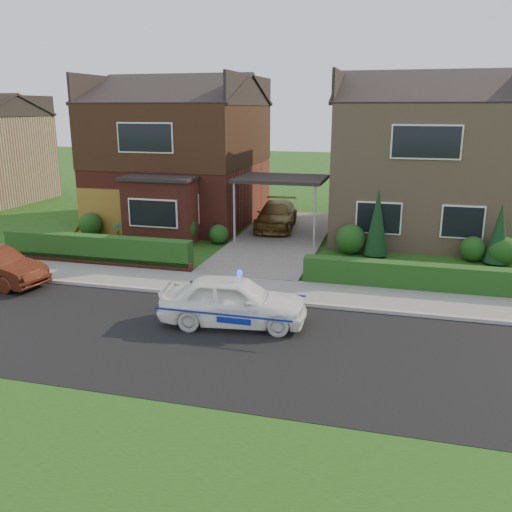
% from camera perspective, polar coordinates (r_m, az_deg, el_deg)
% --- Properties ---
extents(ground, '(120.00, 120.00, 0.00)m').
position_cam_1_polar(ground, '(14.00, -7.19, -8.63)').
color(ground, '#1B4412').
rests_on(ground, ground).
extents(road, '(60.00, 6.00, 0.02)m').
position_cam_1_polar(road, '(14.00, -7.19, -8.63)').
color(road, black).
rests_on(road, ground).
extents(kerb, '(60.00, 0.16, 0.12)m').
position_cam_1_polar(kerb, '(16.64, -3.28, -4.34)').
color(kerb, '#9E9993').
rests_on(kerb, ground).
extents(sidewalk, '(60.00, 2.00, 0.10)m').
position_cam_1_polar(sidewalk, '(17.58, -2.22, -3.26)').
color(sidewalk, slate).
rests_on(sidewalk, ground).
extents(grass_verge, '(60.00, 4.00, 0.01)m').
position_cam_1_polar(grass_verge, '(10.14, -18.37, -19.49)').
color(grass_verge, '#1B4412').
rests_on(grass_verge, ground).
extents(driveway, '(3.80, 12.00, 0.12)m').
position_cam_1_polar(driveway, '(24.01, 2.60, 1.87)').
color(driveway, '#666059').
rests_on(driveway, ground).
extents(house_left, '(7.50, 9.53, 7.25)m').
position_cam_1_polar(house_left, '(27.92, -7.89, 11.44)').
color(house_left, maroon).
rests_on(house_left, ground).
extents(house_right, '(7.50, 8.06, 7.25)m').
position_cam_1_polar(house_right, '(25.90, 17.02, 10.29)').
color(house_right, '#9C7C60').
rests_on(house_right, ground).
extents(carport_link, '(3.80, 3.00, 2.77)m').
position_cam_1_polar(carport_link, '(23.49, 2.65, 8.01)').
color(carport_link, black).
rests_on(carport_link, ground).
extents(garage_door, '(2.20, 0.10, 2.10)m').
position_cam_1_polar(garage_door, '(25.87, -16.10, 4.50)').
color(garage_door, brown).
rests_on(garage_door, ground).
extents(dwarf_wall, '(7.70, 0.25, 0.36)m').
position_cam_1_polar(dwarf_wall, '(20.93, -16.60, -0.47)').
color(dwarf_wall, maroon).
rests_on(dwarf_wall, ground).
extents(hedge_left, '(7.50, 0.55, 0.90)m').
position_cam_1_polar(hedge_left, '(21.10, -16.35, -0.83)').
color(hedge_left, '#123B14').
rests_on(hedge_left, ground).
extents(hedge_right, '(7.50, 0.55, 0.80)m').
position_cam_1_polar(hedge_right, '(18.10, 16.88, -3.55)').
color(hedge_right, '#123B14').
rests_on(hedge_right, ground).
extents(shrub_left_far, '(1.08, 1.08, 1.08)m').
position_cam_1_polar(shrub_left_far, '(25.71, -17.02, 3.21)').
color(shrub_left_far, '#123B14').
rests_on(shrub_left_far, ground).
extents(shrub_left_mid, '(1.32, 1.32, 1.32)m').
position_cam_1_polar(shrub_left_mid, '(23.47, -7.88, 2.92)').
color(shrub_left_mid, '#123B14').
rests_on(shrub_left_mid, ground).
extents(shrub_left_near, '(0.84, 0.84, 0.84)m').
position_cam_1_polar(shrub_left_near, '(23.23, -3.93, 2.30)').
color(shrub_left_near, '#123B14').
rests_on(shrub_left_near, ground).
extents(shrub_right_near, '(1.20, 1.20, 1.20)m').
position_cam_1_polar(shrub_right_near, '(21.88, 9.93, 1.76)').
color(shrub_right_near, '#123B14').
rests_on(shrub_right_near, ground).
extents(shrub_right_mid, '(0.96, 0.96, 0.96)m').
position_cam_1_polar(shrub_right_mid, '(22.13, 21.87, 0.70)').
color(shrub_right_mid, '#123B14').
rests_on(shrub_right_mid, ground).
extents(shrub_right_far, '(1.08, 1.08, 1.08)m').
position_cam_1_polar(shrub_right_far, '(21.98, 24.55, 0.48)').
color(shrub_right_far, '#123B14').
rests_on(shrub_right_far, ground).
extents(conifer_a, '(0.90, 0.90, 2.60)m').
position_cam_1_polar(conifer_a, '(21.48, 12.62, 3.28)').
color(conifer_a, black).
rests_on(conifer_a, ground).
extents(conifer_b, '(0.90, 0.90, 2.20)m').
position_cam_1_polar(conifer_b, '(21.82, 24.20, 1.94)').
color(conifer_b, black).
rests_on(conifer_b, ground).
extents(police_car, '(3.61, 4.09, 1.50)m').
position_cam_1_polar(police_car, '(14.53, -2.40, -4.75)').
color(police_car, white).
rests_on(police_car, ground).
extents(driveway_car, '(2.13, 4.39, 1.23)m').
position_cam_1_polar(driveway_car, '(25.68, 2.15, 4.31)').
color(driveway_car, brown).
rests_on(driveway_car, driveway).
extents(potted_plant_a, '(0.47, 0.37, 0.79)m').
position_cam_1_polar(potted_plant_a, '(24.49, -14.31, 2.48)').
color(potted_plant_a, gray).
rests_on(potted_plant_a, ground).
extents(potted_plant_b, '(0.50, 0.47, 0.71)m').
position_cam_1_polar(potted_plant_b, '(24.71, -18.37, 2.18)').
color(potted_plant_b, gray).
rests_on(potted_plant_b, ground).
extents(potted_plant_c, '(0.42, 0.42, 0.66)m').
position_cam_1_polar(potted_plant_c, '(20.93, -11.99, 0.27)').
color(potted_plant_c, gray).
rests_on(potted_plant_c, ground).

